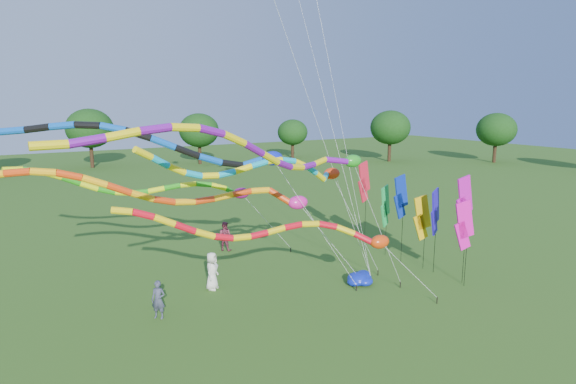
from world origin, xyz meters
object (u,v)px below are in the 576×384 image
person_a (212,271)px  person_c (225,236)px  blue_nylon_heap (360,279)px  person_b (158,300)px  tube_kite_orange (198,194)px  tube_kite_red (291,233)px

person_a → person_c: person_a is taller
blue_nylon_heap → person_a: (-6.65, 3.06, 0.67)m
person_b → person_c: 9.47m
tube_kite_orange → person_c: 9.21m
blue_nylon_heap → person_b: (-9.77, 1.23, 0.56)m
tube_kite_red → person_a: 5.65m
tube_kite_red → person_b: 6.26m
tube_kite_orange → person_b: bearing=-164.1°
tube_kite_orange → person_c: (4.11, 7.07, -4.23)m
person_b → tube_kite_red: bearing=10.8°
tube_kite_orange → tube_kite_red: bearing=-35.7°
tube_kite_orange → blue_nylon_heap: bearing=0.1°
tube_kite_red → blue_nylon_heap: bearing=35.1°
blue_nylon_heap → tube_kite_orange: bearing=169.7°
blue_nylon_heap → person_c: bearing=113.5°
tube_kite_orange → person_a: 4.66m
person_c → tube_kite_red: bearing=128.8°
tube_kite_red → tube_kite_orange: size_ratio=0.84×
blue_nylon_heap → person_c: size_ratio=1.04×
person_a → tube_kite_orange: bearing=-171.7°
tube_kite_red → person_a: bearing=128.0°
tube_kite_red → blue_nylon_heap: 6.24m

